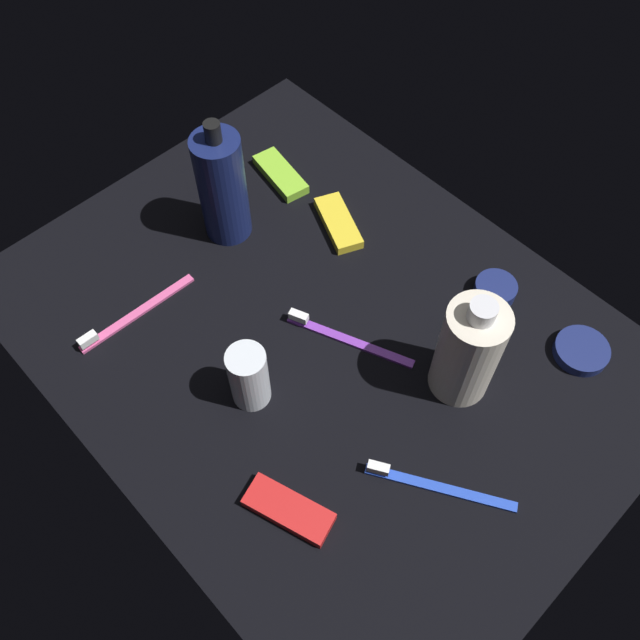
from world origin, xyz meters
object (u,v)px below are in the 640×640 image
toothbrush_purple (342,336)px  toothbrush_blue (431,484)px  snack_bar_yellow (338,223)px  cream_tin_right (495,290)px  snack_bar_red (289,510)px  deodorant_stick (249,377)px  lotion_bottle (222,187)px  cream_tin_left (581,351)px  bodywash_bottle (468,351)px  toothbrush_pink (131,316)px  snack_bar_lime (280,174)px

toothbrush_purple → toothbrush_blue: bearing=162.7°
snack_bar_yellow → cream_tin_right: (-23.79, -7.01, 0.32)cm
snack_bar_red → snack_bar_yellow: (26.64, -34.23, 0.00)cm
deodorant_stick → cream_tin_right: 36.58cm
lotion_bottle → cream_tin_right: (-34.70, -19.07, -7.71)cm
toothbrush_blue → snack_bar_yellow: size_ratio=1.54×
snack_bar_red → cream_tin_left: bearing=-122.5°
snack_bar_red → cream_tin_right: size_ratio=1.79×
snack_bar_red → bodywash_bottle: bearing=-113.0°
lotion_bottle → snack_bar_yellow: (-10.90, -12.06, -8.03)cm
deodorant_stick → cream_tin_right: bearing=-108.4°
bodywash_bottle → snack_bar_red: (2.46, 27.09, -7.04)cm
lotion_bottle → snack_bar_red: 44.33cm
toothbrush_pink → toothbrush_purple: bearing=-140.2°
toothbrush_purple → cream_tin_right: (-9.46, -20.41, 0.47)cm
snack_bar_red → cream_tin_right: cream_tin_right is taller
bodywash_bottle → snack_bar_yellow: bodywash_bottle is taller
bodywash_bottle → cream_tin_left: bearing=-120.1°
toothbrush_blue → snack_bar_lime: (49.23, -20.53, 0.14)cm
bodywash_bottle → snack_bar_lime: 43.63cm
toothbrush_purple → snack_bar_red: (-12.31, 20.83, 0.14)cm
toothbrush_blue → cream_tin_right: 29.74cm
toothbrush_blue → cream_tin_left: bearing=-93.6°
toothbrush_pink → snack_bar_yellow: size_ratio=1.73×
toothbrush_purple → snack_bar_red: size_ratio=1.65×
toothbrush_purple → deodorant_stick: bearing=81.8°
deodorant_stick → cream_tin_right: deodorant_stick is taller
bodywash_bottle → cream_tin_right: bearing=-69.5°
snack_bar_red → cream_tin_left: same height
deodorant_stick → cream_tin_right: (-11.51, -34.52, -3.73)cm
toothbrush_purple → snack_bar_lime: (27.63, -13.79, 0.14)cm
toothbrush_blue → snack_bar_lime: 53.33cm
snack_bar_lime → cream_tin_right: (-37.09, -6.62, 0.32)cm
snack_bar_yellow → cream_tin_left: bearing=-144.7°
lotion_bottle → snack_bar_red: lotion_bottle is taller
toothbrush_pink → cream_tin_right: same height
toothbrush_purple → toothbrush_blue: same height
toothbrush_purple → toothbrush_pink: (22.17, 18.48, 0.00)cm
cream_tin_left → cream_tin_right: size_ratio=1.23×
toothbrush_blue → snack_bar_lime: size_ratio=1.54×
toothbrush_pink → snack_bar_yellow: bearing=-103.8°
toothbrush_pink → deodorant_stick: bearing=-167.7°
toothbrush_blue → toothbrush_pink: same height
deodorant_stick → toothbrush_pink: bearing=12.3°
snack_bar_yellow → cream_tin_left: size_ratio=1.46×
snack_bar_yellow → deodorant_stick: bearing=137.9°
cream_tin_right → deodorant_stick: bearing=71.6°
cream_tin_left → toothbrush_purple: bearing=42.1°
snack_bar_lime → cream_tin_left: (-50.95, -7.26, 0.02)cm
toothbrush_blue → toothbrush_purple: bearing=-17.3°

